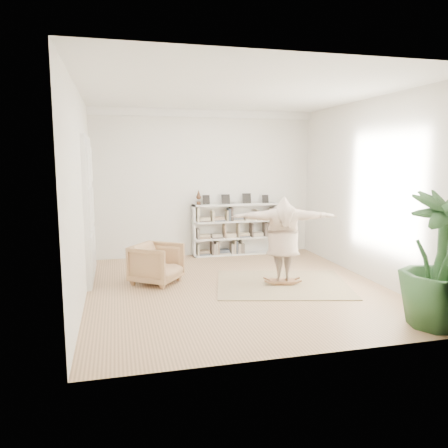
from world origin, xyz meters
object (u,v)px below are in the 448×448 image
(bookshelf, at_px, (235,230))
(rocker_board, at_px, (282,281))
(armchair, at_px, (157,264))
(person, at_px, (283,237))
(houseplant, at_px, (440,260))

(bookshelf, bearing_deg, rocker_board, -86.77)
(armchair, distance_m, person, 2.51)
(person, bearing_deg, armchair, -3.22)
(houseplant, bearing_deg, person, 118.98)
(bookshelf, xyz_separation_m, rocker_board, (0.16, -2.85, -0.57))
(person, bearing_deg, bookshelf, -73.17)
(bookshelf, relative_size, rocker_board, 4.02)
(rocker_board, height_order, person, person)
(rocker_board, xyz_separation_m, person, (0.00, -0.00, 0.87))
(armchair, relative_size, houseplant, 0.44)
(person, distance_m, houseplant, 2.88)
(rocker_board, xyz_separation_m, houseplant, (1.40, -2.52, 0.91))
(armchair, relative_size, person, 0.43)
(armchair, bearing_deg, rocker_board, -70.76)
(rocker_board, bearing_deg, armchair, 176.78)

